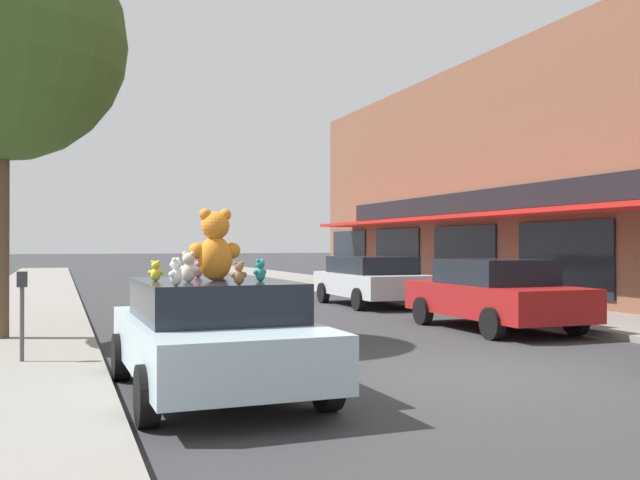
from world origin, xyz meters
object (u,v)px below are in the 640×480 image
object	(u,v)px
parked_car_far_right	(371,279)
parking_meter	(22,304)
teddy_bear_pink	(198,269)
plush_art_car	(214,333)
teddy_bear_cream	(189,267)
teddy_bear_white	(176,272)
parked_car_far_center	(494,293)
teddy_bear_teal	(260,270)
street_tree	(1,38)
teddy_bear_black	(222,267)
teddy_bear_yellow	(156,271)
teddy_bear_giant	(215,246)
teddy_bear_brown	(239,273)

from	to	relation	value
parked_car_far_right	parking_meter	bearing A→B (deg)	-138.48
teddy_bear_pink	parking_meter	xyz separation A→B (m)	(-2.18, 1.73, -0.52)
plush_art_car	parking_meter	size ratio (longest dim) A/B	3.28
teddy_bear_cream	teddy_bear_white	world-z (taller)	teddy_bear_cream
teddy_bear_pink	parked_car_far_center	distance (m)	7.68
teddy_bear_teal	street_tree	world-z (taller)	street_tree
teddy_bear_black	teddy_bear_yellow	xyz separation A→B (m)	(-0.90, -0.56, -0.02)
teddy_bear_giant	teddy_bear_black	distance (m)	0.79
teddy_bear_brown	parking_meter	size ratio (longest dim) A/B	0.20
teddy_bear_giant	teddy_bear_cream	world-z (taller)	teddy_bear_giant
teddy_bear_brown	parked_car_far_center	distance (m)	8.54
teddy_bear_cream	parked_car_far_center	distance (m)	8.45
teddy_bear_white	street_tree	world-z (taller)	street_tree
teddy_bear_teal	parked_car_far_center	xyz separation A→B (m)	(6.32, 4.66, -0.71)
teddy_bear_pink	street_tree	size ratio (longest dim) A/B	0.03
teddy_bear_black	parked_car_far_right	bearing A→B (deg)	-107.64
teddy_bear_pink	parking_meter	distance (m)	2.83
plush_art_car	teddy_bear_black	bearing A→B (deg)	68.77
teddy_bear_yellow	street_tree	xyz separation A→B (m)	(-2.02, 5.29, 3.96)
teddy_bear_teal	street_tree	size ratio (longest dim) A/B	0.04
teddy_bear_giant	parked_car_far_right	world-z (taller)	teddy_bear_giant
teddy_bear_pink	teddy_bear_yellow	bearing A→B (deg)	74.41
teddy_bear_yellow	parking_meter	bearing A→B (deg)	-41.39
teddy_bear_pink	parked_car_far_right	distance (m)	11.87
teddy_bear_black	parked_car_far_right	xyz separation A→B (m)	(6.55, 9.86, -0.72)
teddy_bear_white	teddy_bear_yellow	size ratio (longest dim) A/B	1.20
plush_art_car	teddy_bear_giant	size ratio (longest dim) A/B	4.90
parking_meter	teddy_bear_yellow	bearing A→B (deg)	-57.72
teddy_bear_white	parking_meter	xyz separation A→B (m)	(-1.63, 3.47, -0.56)
plush_art_car	teddy_bear_cream	world-z (taller)	teddy_bear_cream
teddy_bear_white	teddy_bear_brown	bearing A→B (deg)	121.93
teddy_bear_black	teddy_bear_cream	distance (m)	1.04
teddy_bear_cream	teddy_bear_teal	xyz separation A→B (m)	(0.80, -0.17, -0.04)
street_tree	teddy_bear_white	bearing A→B (deg)	-71.55
plush_art_car	parked_car_far_center	bearing A→B (deg)	31.18
teddy_bear_brown	parking_meter	distance (m)	4.22
teddy_bear_white	parked_car_far_center	world-z (taller)	teddy_bear_white
teddy_bear_white	parking_meter	world-z (taller)	teddy_bear_white
teddy_bear_giant	teddy_bear_black	xyz separation A→B (m)	(0.23, 0.71, -0.27)
teddy_bear_pink	street_tree	bearing A→B (deg)	-34.34
teddy_bear_giant	teddy_bear_white	size ratio (longest dim) A/B	2.88
teddy_bear_black	teddy_bear_white	distance (m)	1.78
teddy_bear_white	street_tree	bearing A→B (deg)	-126.75
teddy_bear_yellow	parked_car_far_right	size ratio (longest dim) A/B	0.06
teddy_bear_cream	teddy_bear_yellow	xyz separation A→B (m)	(-0.33, 0.31, -0.05)
teddy_bear_white	teddy_bear_pink	bearing A→B (deg)	-162.76
plush_art_car	teddy_bear_cream	distance (m)	0.89
parked_car_far_center	street_tree	distance (m)	10.62
plush_art_car	parked_car_far_right	world-z (taller)	parked_car_far_right
teddy_bear_white	parked_car_far_right	size ratio (longest dim) A/B	0.07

